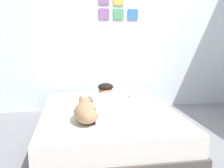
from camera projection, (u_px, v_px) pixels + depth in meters
name	position (u px, v px, depth m)	size (l,w,h in m)	color
ground_plane	(145.00, 148.00, 2.62)	(12.04, 12.04, 0.00)	gray
back_wall	(118.00, 34.00, 3.96)	(4.02, 0.12, 2.50)	silver
bed	(108.00, 122.00, 2.96)	(1.59, 1.99, 0.33)	#4C4742
pillow	(116.00, 93.00, 3.54)	(0.52, 0.32, 0.11)	white
person_lying	(110.00, 102.00, 2.83)	(0.43, 0.92, 0.27)	silver
dog	(86.00, 111.00, 2.51)	(0.26, 0.57, 0.21)	#9E7A56
coffee_cup	(111.00, 98.00, 3.34)	(0.13, 0.09, 0.07)	white
cell_phone	(106.00, 120.00, 2.51)	(0.07, 0.14, 0.01)	black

